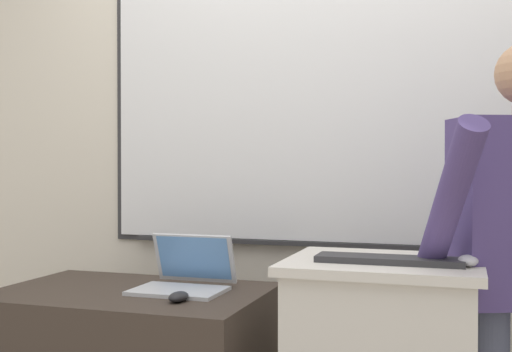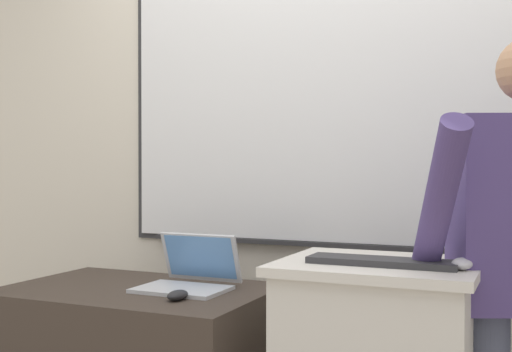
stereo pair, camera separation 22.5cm
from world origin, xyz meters
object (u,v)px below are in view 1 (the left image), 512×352
Objects in this scene: laptop at (186,275)px; computer_mouse_by_laptop at (178,297)px; computer_mouse_by_keyboard at (468,261)px; wireless_keyboard at (389,260)px.

computer_mouse_by_laptop is at bearing -72.12° from laptop.
laptop is at bearing 107.88° from computer_mouse_by_laptop.
laptop reaches higher than computer_mouse_by_keyboard.
wireless_keyboard is at bearing -13.83° from laptop.
wireless_keyboard is at bearing -178.53° from computer_mouse_by_keyboard.
wireless_keyboard is 0.72m from computer_mouse_by_laptop.
computer_mouse_by_keyboard reaches higher than computer_mouse_by_laptop.
laptop is 3.30× the size of computer_mouse_by_keyboard.
laptop is 0.22m from computer_mouse_by_laptop.
wireless_keyboard is 4.49× the size of computer_mouse_by_laptop.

